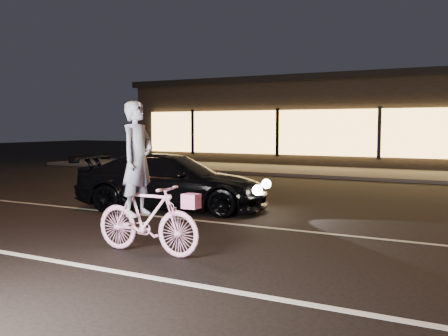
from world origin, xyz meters
The scene contains 7 objects.
ground centered at (0.00, 0.00, 0.00)m, with size 90.00×90.00×0.00m, color black.
lane_stripe_near centered at (0.00, -1.50, 0.00)m, with size 60.00×0.12×0.01m, color silver.
lane_stripe_far centered at (0.00, 2.00, 0.00)m, with size 60.00×0.10×0.01m, color gray.
sidewalk centered at (0.00, 13.00, 0.06)m, with size 30.00×4.00×0.12m, color #383533.
storefront centered at (0.00, 18.97, 2.15)m, with size 25.40×8.42×4.20m.
cyclist centered at (-0.49, -0.57, 0.79)m, with size 1.77×0.61×2.23m.
sedan centered at (-2.31, 2.89, 0.63)m, with size 4.60×2.72×1.25m.
Camera 1 is at (3.90, -6.42, 1.86)m, focal length 40.00 mm.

